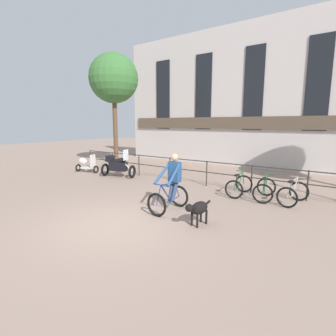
{
  "coord_description": "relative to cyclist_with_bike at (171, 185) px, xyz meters",
  "views": [
    {
      "loc": [
        4.89,
        -4.43,
        2.59
      ],
      "look_at": [
        -0.31,
        2.86,
        1.05
      ],
      "focal_mm": 28.0,
      "sensor_mm": 36.0,
      "label": 1
    }
  ],
  "objects": [
    {
      "name": "parked_bicycle_near_lamp",
      "position": [
        1.07,
        2.75,
        -0.41
      ],
      "size": [
        0.69,
        1.13,
        0.86
      ],
      "rotation": [
        0.0,
        0.0,
        3.17
      ],
      "color": "black",
      "rests_on": "ground_plane"
    },
    {
      "name": "parked_scooter",
      "position": [
        -7.21,
        2.44,
        -0.3
      ],
      "size": [
        1.33,
        0.64,
        0.96
      ],
      "rotation": [
        0.0,
        0.0,
        1.77
      ],
      "color": "black",
      "rests_on": "ground_plane"
    },
    {
      "name": "canal_railing",
      "position": [
        -0.57,
        3.41,
        -0.05
      ],
      "size": [
        15.05,
        0.05,
        1.05
      ],
      "color": "#2D2B28",
      "rests_on": "ground_plane"
    },
    {
      "name": "ground_plane",
      "position": [
        -0.57,
        -1.79,
        -0.76
      ],
      "size": [
        60.0,
        60.0,
        0.0
      ],
      "primitive_type": "plane",
      "color": "gray"
    },
    {
      "name": "tree_canalside_left",
      "position": [
        -7.38,
        4.78,
        4.34
      ],
      "size": [
        2.83,
        2.83,
        6.56
      ],
      "color": "brown",
      "rests_on": "ground_plane"
    },
    {
      "name": "dog",
      "position": [
        1.24,
        -0.59,
        -0.31
      ],
      "size": [
        0.39,
        0.97,
        0.64
      ],
      "rotation": [
        0.0,
        0.0,
        -0.2
      ],
      "color": "black",
      "rests_on": "ground_plane"
    },
    {
      "name": "parked_motorcycle",
      "position": [
        -4.91,
        2.55,
        -0.2
      ],
      "size": [
        1.74,
        1.02,
        1.35
      ],
      "rotation": [
        0.0,
        0.0,
        1.83
      ],
      "color": "black",
      "rests_on": "ground_plane"
    },
    {
      "name": "parked_bicycle_mid_right",
      "position": [
        2.86,
        2.75,
        -0.41
      ],
      "size": [
        0.82,
        1.2,
        0.86
      ],
      "rotation": [
        0.0,
        0.0,
        2.99
      ],
      "color": "black",
      "rests_on": "ground_plane"
    },
    {
      "name": "parked_bicycle_mid_left",
      "position": [
        1.97,
        2.75,
        -0.41
      ],
      "size": [
        0.83,
        1.2,
        0.86
      ],
      "rotation": [
        0.0,
        0.0,
        3.3
      ],
      "color": "black",
      "rests_on": "ground_plane"
    },
    {
      "name": "cyclist_with_bike",
      "position": [
        0.0,
        0.0,
        0.0
      ],
      "size": [
        0.71,
        1.19,
        1.7
      ],
      "rotation": [
        0.0,
        0.0,
        -0.03
      ],
      "color": "black",
      "rests_on": "ground_plane"
    },
    {
      "name": "building_facade",
      "position": [
        -0.57,
        9.2,
        3.31
      ],
      "size": [
        18.0,
        0.72,
        8.17
      ],
      "color": "beige",
      "rests_on": "ground_plane"
    }
  ]
}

